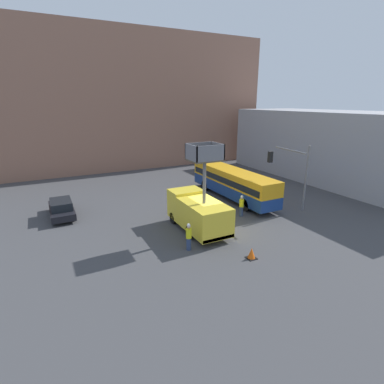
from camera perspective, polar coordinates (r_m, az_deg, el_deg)
ground_plane at (r=23.29m, az=3.36°, el=-7.08°), size 120.00×120.00×0.00m
building_backdrop_far at (r=47.24m, az=-14.34°, el=16.37°), size 44.00×10.00×18.80m
building_backdrop_side at (r=41.13m, az=26.01°, el=7.83°), size 10.00×28.00×8.30m
utility_truck at (r=22.50m, az=1.11°, el=-3.55°), size 2.54×6.00×6.71m
city_bus at (r=30.22m, az=7.72°, el=1.99°), size 2.43×11.78×2.92m
traffic_light_pole at (r=26.97m, az=18.78°, el=4.37°), size 4.10×3.85×5.86m
road_worker_near_truck at (r=19.85m, az=-0.63°, el=-8.51°), size 0.38×0.38×1.87m
road_worker_directing at (r=25.83m, az=9.40°, el=-2.60°), size 0.38×0.38×1.86m
traffic_cone_near_truck at (r=19.47m, az=11.27°, el=-11.41°), size 0.62×0.62×0.71m
parked_car_curbside at (r=27.69m, az=-23.61°, el=-2.86°), size 1.86×4.66×1.51m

